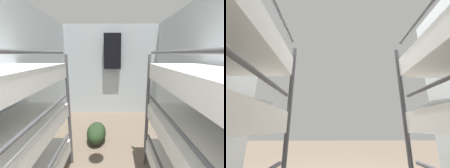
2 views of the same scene
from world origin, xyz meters
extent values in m
cylinder|color=#4C4C51|center=(-0.56, 0.57, 0.82)|extent=(0.04, 0.04, 1.64)
ellipsoid|color=white|center=(-0.90, 0.79, 1.56)|extent=(0.55, 0.40, 0.09)
cylinder|color=#4C4C51|center=(0.56, 0.57, 0.82)|extent=(0.04, 0.04, 1.64)
ellipsoid|color=white|center=(0.90, 0.79, 1.00)|extent=(0.55, 0.40, 0.09)
ellipsoid|color=white|center=(0.90, 0.79, 1.56)|extent=(0.55, 0.40, 0.09)
camera|label=1|loc=(0.09, 0.44, 1.64)|focal=24.00mm
camera|label=2|loc=(0.13, 2.03, 0.80)|focal=24.00mm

